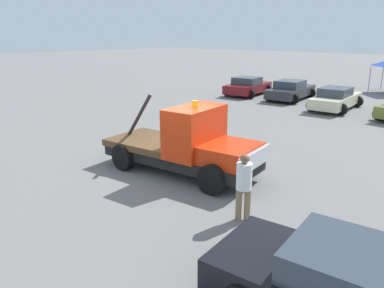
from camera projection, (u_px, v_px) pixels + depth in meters
name	position (u px, v px, depth m)	size (l,w,h in m)	color
ground_plane	(181.00, 171.00, 12.50)	(160.00, 160.00, 0.00)	slate
tow_truck	(189.00, 146.00, 12.05)	(5.53, 2.61, 2.51)	black
person_near_truck	(244.00, 183.00, 8.96)	(0.38, 0.38, 1.71)	#847051
parked_car_maroon	(248.00, 86.00, 27.72)	(2.85, 4.49, 1.34)	maroon
parked_car_charcoal	(291.00, 90.00, 25.82)	(2.71, 4.80, 1.34)	#2D2D33
parked_car_cream	(336.00, 99.00, 22.47)	(2.56, 4.83, 1.34)	beige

